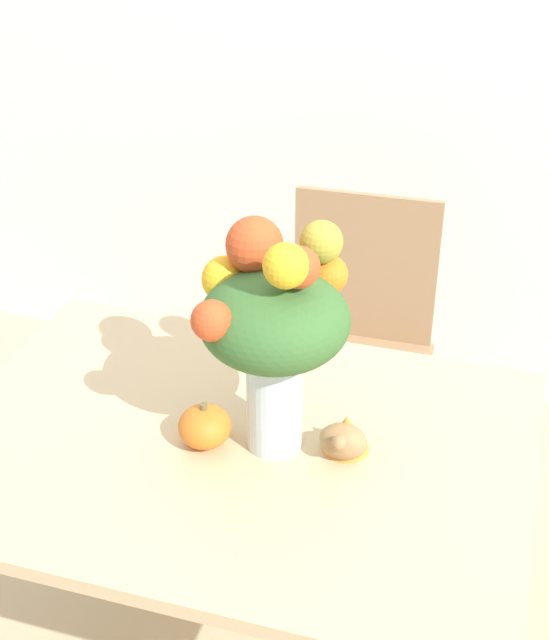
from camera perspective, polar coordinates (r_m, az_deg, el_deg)
dining_table at (r=1.82m, az=-2.57°, el=-10.34°), size 1.15×0.83×0.73m
flower_vase at (r=1.60m, az=-0.05°, el=-0.20°), size 0.29×0.31×0.45m
pumpkin at (r=1.72m, az=-4.49°, el=-6.80°), size 0.10×0.10×0.09m
turkey_figurine at (r=1.70m, az=4.52°, el=-7.42°), size 0.09×0.12×0.08m
dining_chair_near_window at (r=2.47m, az=5.00°, el=-2.27°), size 0.43×0.43×0.90m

